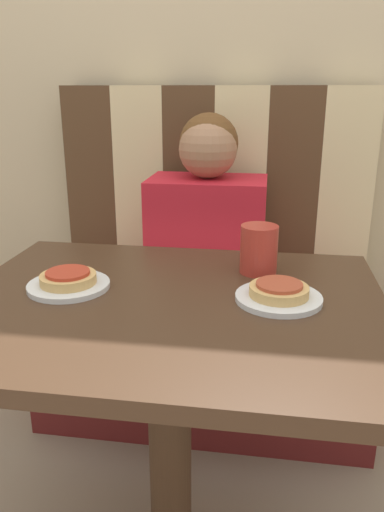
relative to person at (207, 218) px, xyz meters
The scene contains 10 objects.
wall_back 0.67m from the person, 90.00° to the left, with size 7.00×0.05×2.60m.
booth_seat 0.51m from the person, 90.00° to the right, with size 1.14×0.56×0.42m.
booth_backrest 0.24m from the person, 90.00° to the left, with size 1.14×0.10×0.72m.
dining_table 0.69m from the person, 90.00° to the right, with size 0.92×0.72×0.71m.
person is the anchor object (origin of this frame).
plate_left 0.69m from the person, 109.60° to the right, with size 0.18×0.18×0.01m.
plate_right 0.69m from the person, 70.40° to the right, with size 0.18×0.18×0.01m.
pizza_left 0.69m from the person, 109.60° to the right, with size 0.12×0.12×0.03m.
pizza_right 0.69m from the person, 70.40° to the right, with size 0.12×0.12×0.03m.
drinking_cup 0.52m from the person, 69.18° to the right, with size 0.09×0.09×0.12m.
Camera 1 is at (0.20, -0.95, 1.14)m, focal length 35.00 mm.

